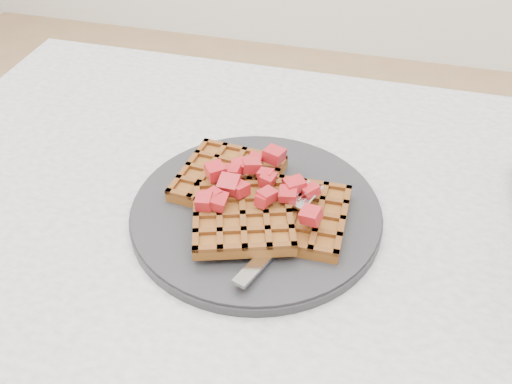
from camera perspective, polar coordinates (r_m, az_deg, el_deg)
table at (r=0.76m, az=6.46°, el=-11.03°), size 1.20×0.80×0.75m
plate at (r=0.70m, az=-0.00°, el=-2.00°), size 0.31×0.31×0.02m
waffles at (r=0.68m, az=-0.07°, el=-1.02°), size 0.22×0.21×0.03m
strawberry_pile at (r=0.67m, az=0.00°, el=0.92°), size 0.15×0.15×0.02m
fork at (r=0.65m, az=2.94°, el=-4.01°), size 0.08×0.18×0.02m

